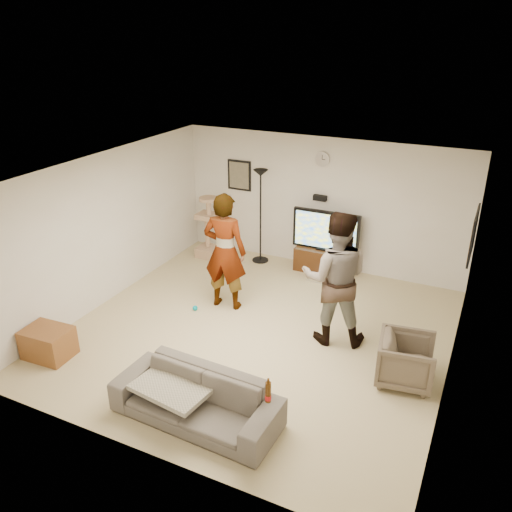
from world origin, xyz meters
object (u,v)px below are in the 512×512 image
at_px(tv, 326,231).
at_px(floor_lamp, 260,217).
at_px(person_left, 225,252).
at_px(cat_tree, 207,227).
at_px(person_right, 335,278).
at_px(side_table, 48,343).
at_px(armchair, 406,360).
at_px(sofa, 196,399).
at_px(beer_bottle, 268,392).
at_px(tv_stand, 324,260).

distance_m(tv, floor_lamp, 1.31).
distance_m(floor_lamp, person_left, 1.90).
distance_m(floor_lamp, cat_tree, 1.12).
height_order(person_right, side_table, person_right).
bearing_deg(armchair, cat_tree, 52.99).
bearing_deg(sofa, side_table, 177.64).
bearing_deg(tv, person_left, -118.07).
height_order(armchair, side_table, armchair).
distance_m(person_left, side_table, 2.94).
bearing_deg(beer_bottle, person_left, 126.82).
bearing_deg(floor_lamp, tv, 3.70).
relative_size(sofa, beer_bottle, 8.06).
bearing_deg(person_left, floor_lamp, -88.94).
height_order(beer_bottle, armchair, beer_bottle).
bearing_deg(person_left, sofa, 104.77).
bearing_deg(person_left, person_right, 167.07).
distance_m(floor_lamp, armchair, 4.32).
bearing_deg(tv_stand, floor_lamp, -176.30).
bearing_deg(person_right, sofa, 53.07).
xyz_separation_m(tv_stand, beer_bottle, (0.88, -4.55, 0.49)).
distance_m(cat_tree, beer_bottle, 5.32).
distance_m(floor_lamp, person_right, 3.01).
relative_size(person_left, armchair, 2.73).
xyz_separation_m(tv_stand, armchair, (2.04, -2.75, 0.10)).
bearing_deg(floor_lamp, side_table, -107.10).
distance_m(tv_stand, floor_lamp, 1.48).
xyz_separation_m(cat_tree, armchair, (4.39, -2.42, -0.31)).
xyz_separation_m(person_left, beer_bottle, (1.93, -2.58, -0.27)).
relative_size(sofa, side_table, 3.11).
xyz_separation_m(tv_stand, tv, (0.00, 0.00, 0.60)).
bearing_deg(person_right, tv_stand, -84.49).
distance_m(beer_bottle, armchair, 2.17).
xyz_separation_m(tv_stand, cat_tree, (-2.35, -0.33, 0.41)).
bearing_deg(beer_bottle, cat_tree, 127.52).
bearing_deg(tv, tv_stand, 0.00).
relative_size(cat_tree, person_right, 0.63).
bearing_deg(beer_bottle, tv, 101.00).
relative_size(tv_stand, side_table, 1.68).
height_order(tv, floor_lamp, floor_lamp).
bearing_deg(side_table, armchair, 18.81).
bearing_deg(floor_lamp, beer_bottle, -63.94).
bearing_deg(armchair, tv_stand, 28.38).
relative_size(tv_stand, cat_tree, 0.85).
bearing_deg(tv_stand, person_right, -68.46).
distance_m(sofa, side_table, 2.58).
height_order(person_left, beer_bottle, person_left).
relative_size(floor_lamp, armchair, 2.57).
bearing_deg(tv, floor_lamp, -176.30).
relative_size(person_right, armchair, 2.80).
xyz_separation_m(cat_tree, side_table, (-0.25, -4.00, -0.42)).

